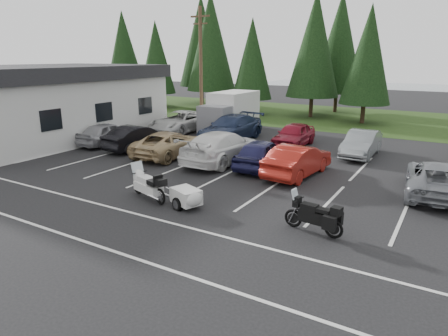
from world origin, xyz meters
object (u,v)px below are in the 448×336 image
utility_pole (201,68)px  car_near_3 (223,147)px  car_near_4 (262,153)px  car_far_0 (181,122)px  box_truck (227,112)px  adventure_motorcycle (313,213)px  car_near_5 (298,160)px  building (41,102)px  car_far_1 (231,128)px  car_near_2 (169,144)px  car_far_3 (361,144)px  cargo_trailer (186,198)px  car_near_1 (138,137)px  car_far_2 (294,135)px  car_near_6 (438,179)px  car_near_0 (107,133)px  touring_motorcycle (148,182)px

utility_pole → car_near_3: utility_pole is taller
car_near_4 → car_far_0: bearing=-36.1°
box_truck → adventure_motorcycle: 18.34m
utility_pole → car_near_3: (6.45, -7.53, -3.86)m
car_far_0 → car_near_5: bearing=-28.7°
building → car_near_3: (14.45, 0.47, -1.61)m
building → car_far_1: (11.92, 5.69, -1.61)m
box_truck → car_near_2: size_ratio=1.10×
box_truck → car_near_5: size_ratio=1.22×
car_far_3 → cargo_trailer: bearing=-108.1°
car_near_4 → car_near_5: bearing=164.7°
car_far_3 → car_near_1: bearing=-156.7°
car_near_4 → car_far_2: size_ratio=1.01×
utility_pole → car_near_1: size_ratio=2.00×
car_near_5 → car_near_6: 5.93m
car_near_6 → cargo_trailer: car_near_6 is taller
utility_pole → car_near_0: utility_pole is taller
car_far_0 → car_near_1: bearing=-79.0°
car_far_2 → car_far_3: (4.26, -0.42, -0.02)m
box_truck → car_near_1: bearing=-101.2°
adventure_motorcycle → car_far_3: bearing=101.7°
cargo_trailer → touring_motorcycle: bearing=-159.2°
box_truck → car_far_3: 10.93m
car_near_4 → cargo_trailer: (0.01, -6.55, -0.37)m
car_near_0 → box_truck: bearing=-122.0°
car_near_1 → adventure_motorcycle: car_near_1 is taller
car_near_4 → car_far_0: (-9.51, 5.83, 0.04)m
car_near_3 → car_near_4: bearing=-176.5°
car_far_1 → touring_motorcycle: 12.10m
touring_motorcycle → car_near_5: bearing=74.4°
car_near_1 → car_near_2: bearing=178.4°
car_near_3 → adventure_motorcycle: car_near_3 is taller
car_near_1 → car_far_2: car_near_1 is taller
car_near_5 → cargo_trailer: size_ratio=2.80×
building → box_truck: (10.00, 8.50, -1.00)m
utility_pole → car_near_6: 18.81m
touring_motorcycle → adventure_motorcycle: bearing=19.7°
car_near_3 → car_near_6: car_near_3 is taller
car_near_3 → cargo_trailer: car_near_3 is taller
building → car_far_0: bearing=41.3°
car_near_5 → car_far_2: car_near_5 is taller
car_far_1 → adventure_motorcycle: (9.63, -11.42, -0.15)m
car_near_2 → adventure_motorcycle: (10.47, -5.84, -0.02)m
car_near_3 → car_far_0: size_ratio=1.02×
touring_motorcycle → box_truck: bearing=125.5°
car_far_2 → adventure_motorcycle: (5.28, -11.84, -0.05)m
car_far_0 → car_far_2: bearing=-2.0°
car_near_6 → building: bearing=-4.5°
box_truck → car_far_2: size_ratio=1.30×
car_near_4 → touring_motorcycle: bearing=69.7°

